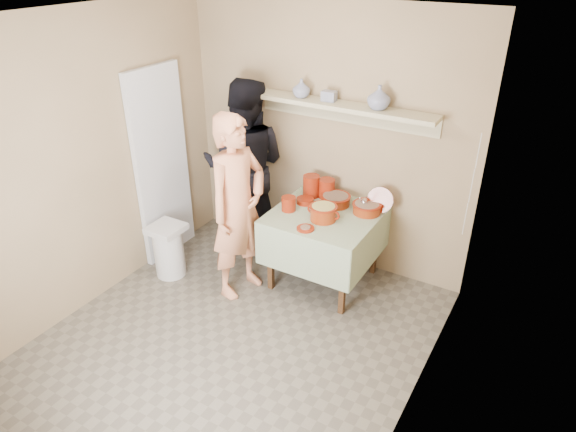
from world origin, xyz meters
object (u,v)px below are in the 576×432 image
Objects in this scene: serving_table at (325,224)px; trash_bin at (169,250)px; person_helper at (245,167)px; person_cook at (238,208)px; cazuela_rice at (323,212)px.

trash_bin is (-1.40, -0.69, -0.36)m from serving_table.
trash_bin is at bearing 45.17° from person_helper.
person_helper reaches higher than person_cook.
person_cook is at bearing -149.74° from cazuela_rice.
person_helper reaches higher than serving_table.
cazuela_rice is at bearing 139.40° from person_helper.
cazuela_rice is 1.64m from trash_bin.
serving_table is 1.60m from trash_bin.
person_helper reaches higher than trash_bin.
person_cook reaches higher than serving_table.
trash_bin is (-1.43, -0.56, -0.56)m from cazuela_rice.
person_helper is 1.16m from trash_bin.
person_cook is 1.82× the size of serving_table.
cazuela_rice is (0.04, -0.13, 0.20)m from serving_table.
person_cook is 0.78m from cazuela_rice.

